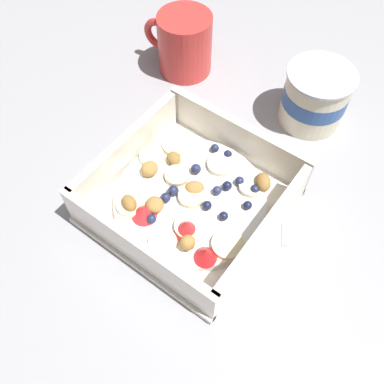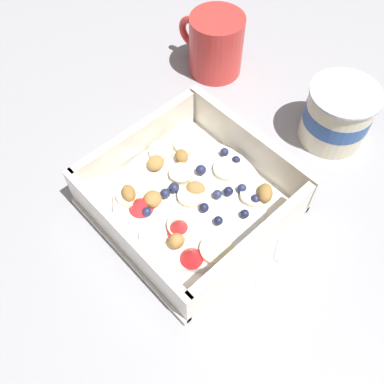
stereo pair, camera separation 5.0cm
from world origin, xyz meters
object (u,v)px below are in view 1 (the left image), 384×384
(fruit_bowl, at_px, (191,198))
(coffee_mug, at_px, (184,44))
(spoon, at_px, (285,243))
(yogurt_cup, at_px, (315,97))

(fruit_bowl, xyz_separation_m, coffee_mug, (-0.16, 0.20, 0.03))
(spoon, distance_m, coffee_mug, 0.33)
(spoon, xyz_separation_m, coffee_mug, (-0.28, 0.17, 0.04))
(spoon, height_order, yogurt_cup, yogurt_cup)
(fruit_bowl, height_order, yogurt_cup, yogurt_cup)
(fruit_bowl, distance_m, spoon, 0.12)
(spoon, bearing_deg, yogurt_cup, 110.25)
(yogurt_cup, bearing_deg, spoon, -69.75)
(yogurt_cup, height_order, coffee_mug, coffee_mug)
(fruit_bowl, xyz_separation_m, yogurt_cup, (0.05, 0.22, 0.02))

